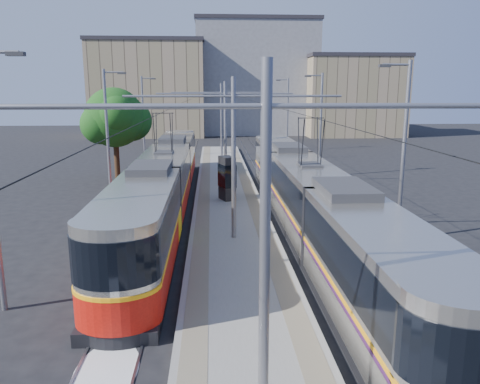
{
  "coord_description": "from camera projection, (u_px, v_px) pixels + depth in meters",
  "views": [
    {
      "loc": [
        -0.93,
        -11.99,
        6.78
      ],
      "look_at": [
        0.49,
        11.5,
        1.6
      ],
      "focal_mm": 35.0,
      "sensor_mm": 36.0,
      "label": 1
    }
  ],
  "objects": [
    {
      "name": "tram_right",
      "position": [
        309.0,
        196.0,
        22.06
      ],
      "size": [
        2.43,
        29.4,
        5.5
      ],
      "color": "black",
      "rests_on": "ground"
    },
    {
      "name": "building_left",
      "position": [
        150.0,
        89.0,
        69.62
      ],
      "size": [
        16.32,
        12.24,
        13.75
      ],
      "color": "gray",
      "rests_on": "ground"
    },
    {
      "name": "building_right",
      "position": [
        352.0,
        96.0,
        69.66
      ],
      "size": [
        14.28,
        10.2,
        11.72
      ],
      "color": "gray",
      "rests_on": "ground"
    },
    {
      "name": "street_lamps",
      "position": [
        225.0,
        127.0,
        32.77
      ],
      "size": [
        15.18,
        38.22,
        8.0
      ],
      "color": "gray",
      "rests_on": "ground"
    },
    {
      "name": "tactile_strip_left",
      "position": [
        204.0,
        194.0,
        29.62
      ],
      "size": [
        0.7,
        50.0,
        0.01
      ],
      "primitive_type": "cube",
      "color": "gray",
      "rests_on": "platform"
    },
    {
      "name": "tree",
      "position": [
        119.0,
        119.0,
        34.25
      ],
      "size": [
        4.77,
        4.41,
        6.93
      ],
      "color": "#382314",
      "rests_on": "ground"
    },
    {
      "name": "building_centre",
      "position": [
        255.0,
        78.0,
        74.11
      ],
      "size": [
        18.36,
        14.28,
        17.04
      ],
      "color": "gray",
      "rests_on": "ground"
    },
    {
      "name": "rails",
      "position": [
        227.0,
        198.0,
        29.77
      ],
      "size": [
        8.71,
        70.0,
        0.03
      ],
      "color": "gray",
      "rests_on": "ground"
    },
    {
      "name": "shelter",
      "position": [
        227.0,
        177.0,
        27.82
      ],
      "size": [
        1.1,
        1.36,
        2.6
      ],
      "rotation": [
        0.0,
        0.0,
        0.37
      ],
      "color": "black",
      "rests_on": "platform"
    },
    {
      "name": "tactile_strip_right",
      "position": [
        250.0,
        193.0,
        29.79
      ],
      "size": [
        0.7,
        50.0,
        0.01
      ],
      "primitive_type": "cube",
      "color": "gray",
      "rests_on": "platform"
    },
    {
      "name": "ground",
      "position": [
        247.0,
        335.0,
        13.2
      ],
      "size": [
        160.0,
        160.0,
        0.0
      ],
      "primitive_type": "plane",
      "color": "black",
      "rests_on": "ground"
    },
    {
      "name": "tram_left",
      "position": [
        165.0,
        181.0,
        26.43
      ],
      "size": [
        2.43,
        29.64,
        5.5
      ],
      "color": "black",
      "rests_on": "ground"
    },
    {
      "name": "catenary",
      "position": [
        228.0,
        131.0,
        26.02
      ],
      "size": [
        9.2,
        70.0,
        7.0
      ],
      "color": "gray",
      "rests_on": "platform"
    },
    {
      "name": "platform",
      "position": [
        227.0,
        196.0,
        29.74
      ],
      "size": [
        4.0,
        50.0,
        0.3
      ],
      "primitive_type": "cube",
      "color": "gray",
      "rests_on": "ground"
    }
  ]
}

